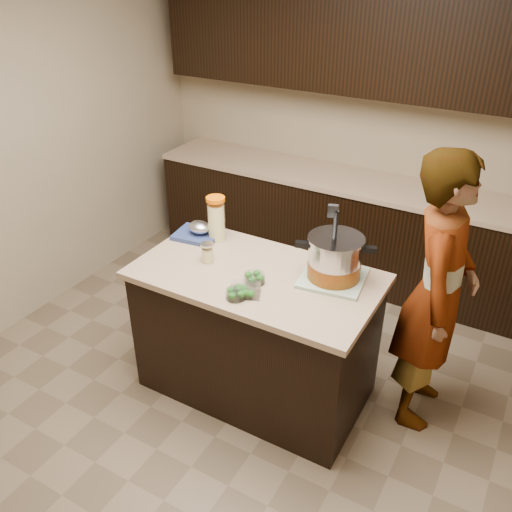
# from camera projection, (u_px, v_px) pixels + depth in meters

# --- Properties ---
(ground_plane) EXTENTS (4.00, 4.00, 0.00)m
(ground_plane) POSITION_uv_depth(u_px,v_px,m) (256.00, 386.00, 3.66)
(ground_plane) COLOR brown
(ground_plane) RESTS_ON ground
(room_shell) EXTENTS (4.04, 4.04, 2.72)m
(room_shell) POSITION_uv_depth(u_px,v_px,m) (256.00, 140.00, 2.80)
(room_shell) COLOR tan
(room_shell) RESTS_ON ground
(back_cabinets) EXTENTS (3.60, 0.63, 2.33)m
(back_cabinets) POSITION_uv_depth(u_px,v_px,m) (360.00, 174.00, 4.50)
(back_cabinets) COLOR black
(back_cabinets) RESTS_ON ground
(island) EXTENTS (1.46, 0.81, 0.90)m
(island) POSITION_uv_depth(u_px,v_px,m) (256.00, 333.00, 3.44)
(island) COLOR black
(island) RESTS_ON ground
(dish_towel) EXTENTS (0.40, 0.40, 0.02)m
(dish_towel) POSITION_uv_depth(u_px,v_px,m) (333.00, 278.00, 3.15)
(dish_towel) COLOR #62926B
(dish_towel) RESTS_ON island
(stock_pot) EXTENTS (0.44, 0.42, 0.46)m
(stock_pot) POSITION_uv_depth(u_px,v_px,m) (335.00, 260.00, 3.09)
(stock_pot) COLOR #B7B7BC
(stock_pot) RESTS_ON dish_towel
(lemonade_pitcher) EXTENTS (0.14, 0.14, 0.30)m
(lemonade_pitcher) POSITION_uv_depth(u_px,v_px,m) (216.00, 220.00, 3.52)
(lemonade_pitcher) COLOR #EEE091
(lemonade_pitcher) RESTS_ON island
(mason_jar) EXTENTS (0.10, 0.10, 0.13)m
(mason_jar) POSITION_uv_depth(u_px,v_px,m) (207.00, 253.00, 3.31)
(mason_jar) COLOR #EEE091
(mason_jar) RESTS_ON island
(broccoli_tub_left) EXTENTS (0.14, 0.14, 0.06)m
(broccoli_tub_left) POSITION_uv_depth(u_px,v_px,m) (254.00, 279.00, 3.11)
(broccoli_tub_left) COLOR silver
(broccoli_tub_left) RESTS_ON island
(broccoli_tub_right) EXTENTS (0.14, 0.14, 0.05)m
(broccoli_tub_right) POSITION_uv_depth(u_px,v_px,m) (236.00, 294.00, 2.98)
(broccoli_tub_right) COLOR silver
(broccoli_tub_right) RESTS_ON island
(broccoli_tub_rect) EXTENTS (0.20, 0.18, 0.06)m
(broccoli_tub_rect) POSITION_uv_depth(u_px,v_px,m) (245.00, 290.00, 3.01)
(broccoli_tub_rect) COLOR silver
(broccoli_tub_rect) RESTS_ON island
(blue_tray) EXTENTS (0.32, 0.27, 0.11)m
(blue_tray) POSITION_uv_depth(u_px,v_px,m) (198.00, 232.00, 3.59)
(blue_tray) COLOR navy
(blue_tray) RESTS_ON island
(person) EXTENTS (0.48, 0.67, 1.73)m
(person) POSITION_uv_depth(u_px,v_px,m) (437.00, 294.00, 3.08)
(person) COLOR gray
(person) RESTS_ON ground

